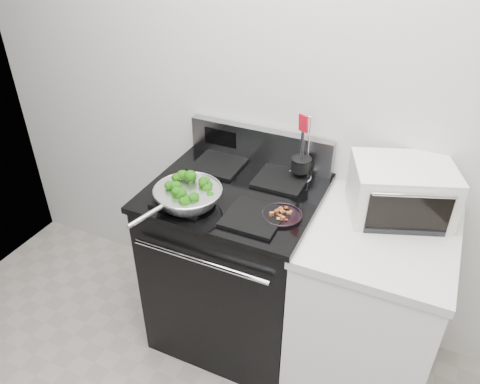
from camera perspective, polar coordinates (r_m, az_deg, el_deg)
The scene contains 8 objects.
back_wall at distance 2.20m, azimuth 10.40°, elevation 11.70°, with size 4.00×0.02×2.70m, color beige.
gas_range at distance 2.47m, azimuth -0.54°, elevation -8.69°, with size 0.79×0.69×1.13m.
counter at distance 2.36m, azimuth 15.10°, elevation -13.56°, with size 0.62×0.68×0.92m.
skillet at distance 2.07m, azimuth -6.41°, elevation -0.35°, with size 0.31×0.48×0.07m.
broccoli_pile at distance 2.07m, azimuth -6.39°, elevation 0.10°, with size 0.24×0.24×0.08m, color black, non-canonical shape.
bacon_plate at distance 2.01m, azimuth 5.13°, elevation -2.58°, with size 0.18×0.18×0.04m.
utensil_holder at distance 2.26m, azimuth 7.43°, elevation 2.99°, with size 0.11×0.11×0.34m.
toaster_oven at distance 2.14m, azimuth 19.01°, elevation 0.21°, with size 0.50×0.44×0.24m.
Camera 1 is at (0.49, -0.25, 2.14)m, focal length 35.00 mm.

